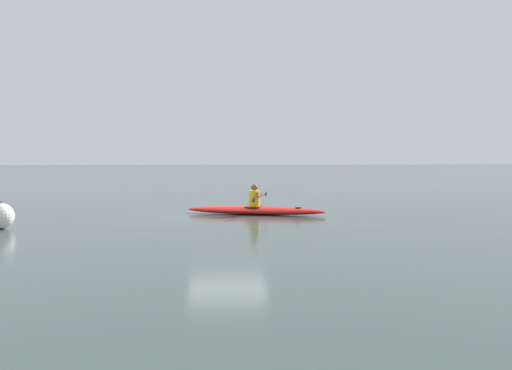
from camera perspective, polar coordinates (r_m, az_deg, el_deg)
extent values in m
plane|color=#384742|center=(17.53, -2.99, -3.11)|extent=(160.00, 160.00, 0.00)
ellipsoid|color=red|center=(17.50, -0.01, -2.69)|extent=(4.56, 1.92, 0.26)
torus|color=black|center=(17.50, -0.28, -2.33)|extent=(0.77, 0.77, 0.04)
cylinder|color=black|center=(17.27, 4.44, -2.39)|extent=(0.18, 0.18, 0.02)
cylinder|color=yellow|center=(17.47, -0.18, -1.44)|extent=(0.35, 0.35, 0.51)
sphere|color=brown|center=(17.45, -0.18, -0.25)|extent=(0.21, 0.21, 0.21)
cylinder|color=black|center=(17.43, 0.46, -1.16)|extent=(0.57, 1.89, 0.03)
ellipsoid|color=black|center=(18.39, 1.05, -0.93)|extent=(0.15, 0.40, 0.17)
ellipsoid|color=black|center=(16.47, -0.19, -1.42)|extent=(0.15, 0.40, 0.17)
cylinder|color=brown|center=(17.72, 0.25, -1.17)|extent=(0.18, 0.31, 0.34)
cylinder|color=brown|center=(17.18, -0.10, -1.31)|extent=(0.25, 0.25, 0.34)
sphere|color=silver|center=(15.57, -25.20, -2.97)|extent=(0.68, 0.68, 0.68)
torus|color=#333338|center=(15.54, -25.24, -1.63)|extent=(0.12, 0.12, 0.02)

